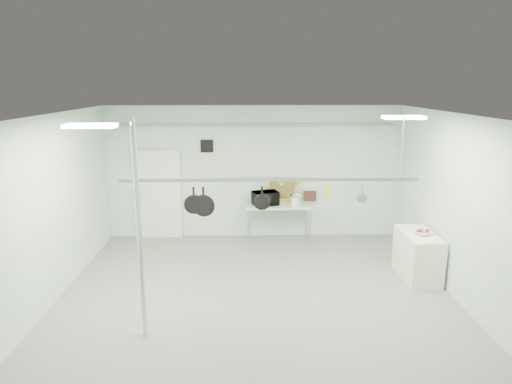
{
  "coord_description": "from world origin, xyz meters",
  "views": [
    {
      "loc": [
        -0.17,
        -6.83,
        3.7
      ],
      "look_at": [
        0.0,
        1.0,
        1.83
      ],
      "focal_mm": 32.0,
      "sensor_mm": 36.0,
      "label": 1
    }
  ],
  "objects_px": {
    "prep_table": "(279,207)",
    "skillet_left": "(194,200)",
    "skillet_mid": "(203,202)",
    "fruit_bowl": "(423,232)",
    "skillet_right": "(262,198)",
    "microwave": "(265,198)",
    "chrome_pole": "(139,234)",
    "side_cabinet": "(418,255)",
    "coffee_canister": "(294,201)",
    "pot_rack": "(269,178)"
  },
  "relations": [
    {
      "from": "prep_table",
      "to": "skillet_left",
      "type": "bearing_deg",
      "value": -116.09
    },
    {
      "from": "prep_table",
      "to": "skillet_mid",
      "type": "xyz_separation_m",
      "value": [
        -1.46,
        -3.3,
        1.0
      ]
    },
    {
      "from": "fruit_bowl",
      "to": "skillet_right",
      "type": "bearing_deg",
      "value": -161.48
    },
    {
      "from": "microwave",
      "to": "skillet_right",
      "type": "height_order",
      "value": "skillet_right"
    },
    {
      "from": "chrome_pole",
      "to": "microwave",
      "type": "relative_size",
      "value": 5.46
    },
    {
      "from": "microwave",
      "to": "fruit_bowl",
      "type": "height_order",
      "value": "microwave"
    },
    {
      "from": "skillet_right",
      "to": "prep_table",
      "type": "bearing_deg",
      "value": 85.29
    },
    {
      "from": "side_cabinet",
      "to": "skillet_right",
      "type": "xyz_separation_m",
      "value": [
        -3.07,
        -1.1,
        1.45
      ]
    },
    {
      "from": "side_cabinet",
      "to": "coffee_canister",
      "type": "xyz_separation_m",
      "value": [
        -2.2,
        2.05,
        0.57
      ]
    },
    {
      "from": "side_cabinet",
      "to": "skillet_left",
      "type": "distance_m",
      "value": 4.54
    },
    {
      "from": "microwave",
      "to": "skillet_mid",
      "type": "height_order",
      "value": "skillet_mid"
    },
    {
      "from": "fruit_bowl",
      "to": "skillet_right",
      "type": "xyz_separation_m",
      "value": [
        -3.1,
        -1.04,
        0.96
      ]
    },
    {
      "from": "chrome_pole",
      "to": "skillet_right",
      "type": "height_order",
      "value": "chrome_pole"
    },
    {
      "from": "coffee_canister",
      "to": "prep_table",
      "type": "bearing_deg",
      "value": 156.51
    },
    {
      "from": "chrome_pole",
      "to": "skillet_right",
      "type": "distance_m",
      "value": 2.02
    },
    {
      "from": "pot_rack",
      "to": "chrome_pole",
      "type": "bearing_deg",
      "value": -154.65
    },
    {
      "from": "chrome_pole",
      "to": "prep_table",
      "type": "xyz_separation_m",
      "value": [
        2.3,
        4.2,
        -0.77
      ]
    },
    {
      "from": "fruit_bowl",
      "to": "pot_rack",
      "type": "bearing_deg",
      "value": -160.81
    },
    {
      "from": "chrome_pole",
      "to": "fruit_bowl",
      "type": "height_order",
      "value": "chrome_pole"
    },
    {
      "from": "coffee_canister",
      "to": "skillet_right",
      "type": "bearing_deg",
      "value": -105.42
    },
    {
      "from": "chrome_pole",
      "to": "pot_rack",
      "type": "height_order",
      "value": "chrome_pole"
    },
    {
      "from": "microwave",
      "to": "coffee_canister",
      "type": "height_order",
      "value": "microwave"
    },
    {
      "from": "side_cabinet",
      "to": "microwave",
      "type": "height_order",
      "value": "microwave"
    },
    {
      "from": "chrome_pole",
      "to": "pot_rack",
      "type": "relative_size",
      "value": 0.67
    },
    {
      "from": "chrome_pole",
      "to": "fruit_bowl",
      "type": "bearing_deg",
      "value": 21.65
    },
    {
      "from": "prep_table",
      "to": "pot_rack",
      "type": "bearing_deg",
      "value": -96.91
    },
    {
      "from": "microwave",
      "to": "coffee_canister",
      "type": "relative_size",
      "value": 2.58
    },
    {
      "from": "prep_table",
      "to": "skillet_left",
      "type": "xyz_separation_m",
      "value": [
        -1.62,
        -3.3,
        1.04
      ]
    },
    {
      "from": "chrome_pole",
      "to": "skillet_left",
      "type": "relative_size",
      "value": 7.49
    },
    {
      "from": "pot_rack",
      "to": "coffee_canister",
      "type": "relative_size",
      "value": 21.1
    },
    {
      "from": "skillet_left",
      "to": "skillet_right",
      "type": "height_order",
      "value": "same"
    },
    {
      "from": "fruit_bowl",
      "to": "skillet_left",
      "type": "height_order",
      "value": "skillet_left"
    },
    {
      "from": "prep_table",
      "to": "skillet_mid",
      "type": "bearing_deg",
      "value": -113.88
    },
    {
      "from": "coffee_canister",
      "to": "skillet_left",
      "type": "relative_size",
      "value": 0.53
    },
    {
      "from": "side_cabinet",
      "to": "fruit_bowl",
      "type": "relative_size",
      "value": 3.67
    },
    {
      "from": "pot_rack",
      "to": "fruit_bowl",
      "type": "height_order",
      "value": "pot_rack"
    },
    {
      "from": "microwave",
      "to": "pot_rack",
      "type": "bearing_deg",
      "value": 71.66
    },
    {
      "from": "skillet_left",
      "to": "skillet_mid",
      "type": "relative_size",
      "value": 0.85
    },
    {
      "from": "prep_table",
      "to": "fruit_bowl",
      "type": "xyz_separation_m",
      "value": [
        2.58,
        -2.26,
        0.11
      ]
    },
    {
      "from": "microwave",
      "to": "coffee_canister",
      "type": "bearing_deg",
      "value": 153.69
    },
    {
      "from": "pot_rack",
      "to": "skillet_mid",
      "type": "relative_size",
      "value": 9.55
    },
    {
      "from": "chrome_pole",
      "to": "coffee_canister",
      "type": "height_order",
      "value": "chrome_pole"
    },
    {
      "from": "pot_rack",
      "to": "microwave",
      "type": "distance_m",
      "value": 3.46
    },
    {
      "from": "side_cabinet",
      "to": "pot_rack",
      "type": "height_order",
      "value": "pot_rack"
    },
    {
      "from": "chrome_pole",
      "to": "skillet_mid",
      "type": "height_order",
      "value": "chrome_pole"
    },
    {
      "from": "chrome_pole",
      "to": "skillet_mid",
      "type": "relative_size",
      "value": 6.37
    },
    {
      "from": "chrome_pole",
      "to": "side_cabinet",
      "type": "height_order",
      "value": "chrome_pole"
    },
    {
      "from": "skillet_right",
      "to": "chrome_pole",
      "type": "bearing_deg",
      "value": -149.07
    },
    {
      "from": "side_cabinet",
      "to": "pot_rack",
      "type": "relative_size",
      "value": 0.25
    },
    {
      "from": "microwave",
      "to": "skillet_right",
      "type": "distance_m",
      "value": 3.37
    }
  ]
}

